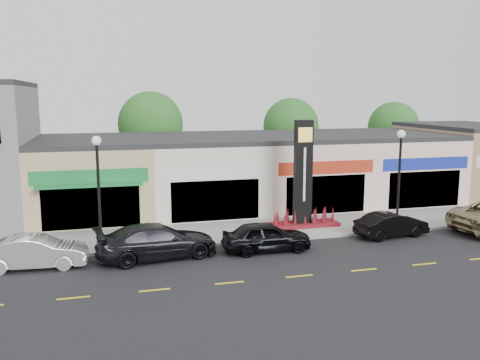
{
  "coord_description": "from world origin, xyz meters",
  "views": [
    {
      "loc": [
        -7.61,
        -21.95,
        7.45
      ],
      "look_at": [
        -0.7,
        4.0,
        2.99
      ],
      "focal_mm": 38.0,
      "sensor_mm": 36.0,
      "label": 1
    }
  ],
  "objects_px": {
    "lamp_west_near": "(98,181)",
    "car_black_conv": "(392,225)",
    "car_white_van": "(35,252)",
    "car_dark_sedan": "(157,241)",
    "lamp_east_near": "(400,169)",
    "car_black_sedan": "(266,236)",
    "pylon_sign": "(303,189)"
  },
  "relations": [
    {
      "from": "car_dark_sedan",
      "to": "car_black_conv",
      "type": "relative_size",
      "value": 1.39
    },
    {
      "from": "lamp_east_near",
      "to": "car_dark_sedan",
      "type": "bearing_deg",
      "value": -173.51
    },
    {
      "from": "lamp_west_near",
      "to": "pylon_sign",
      "type": "relative_size",
      "value": 0.91
    },
    {
      "from": "car_dark_sedan",
      "to": "car_black_sedan",
      "type": "height_order",
      "value": "car_dark_sedan"
    },
    {
      "from": "car_white_van",
      "to": "car_black_conv",
      "type": "distance_m",
      "value": 17.77
    },
    {
      "from": "lamp_west_near",
      "to": "pylon_sign",
      "type": "height_order",
      "value": "pylon_sign"
    },
    {
      "from": "lamp_west_near",
      "to": "car_dark_sedan",
      "type": "distance_m",
      "value": 3.98
    },
    {
      "from": "car_black_conv",
      "to": "car_white_van",
      "type": "bearing_deg",
      "value": 84.17
    },
    {
      "from": "car_dark_sedan",
      "to": "car_black_sedan",
      "type": "distance_m",
      "value": 5.24
    },
    {
      "from": "lamp_east_near",
      "to": "lamp_west_near",
      "type": "bearing_deg",
      "value": 180.0
    },
    {
      "from": "lamp_west_near",
      "to": "lamp_east_near",
      "type": "xyz_separation_m",
      "value": [
        16.0,
        0.0,
        0.0
      ]
    },
    {
      "from": "car_white_van",
      "to": "car_dark_sedan",
      "type": "bearing_deg",
      "value": -86.85
    },
    {
      "from": "car_dark_sedan",
      "to": "car_black_conv",
      "type": "height_order",
      "value": "car_dark_sedan"
    },
    {
      "from": "lamp_west_near",
      "to": "lamp_east_near",
      "type": "distance_m",
      "value": 16.0
    },
    {
      "from": "car_dark_sedan",
      "to": "car_black_conv",
      "type": "bearing_deg",
      "value": -96.53
    },
    {
      "from": "car_black_conv",
      "to": "lamp_west_near",
      "type": "bearing_deg",
      "value": 78.56
    },
    {
      "from": "lamp_west_near",
      "to": "pylon_sign",
      "type": "xyz_separation_m",
      "value": [
        11.0,
        1.7,
        -1.2
      ]
    },
    {
      "from": "car_white_van",
      "to": "car_black_conv",
      "type": "bearing_deg",
      "value": -85.48
    },
    {
      "from": "lamp_east_near",
      "to": "car_black_conv",
      "type": "height_order",
      "value": "lamp_east_near"
    },
    {
      "from": "pylon_sign",
      "to": "car_black_conv",
      "type": "xyz_separation_m",
      "value": [
        3.99,
        -2.8,
        -1.62
      ]
    },
    {
      "from": "car_dark_sedan",
      "to": "lamp_west_near",
      "type": "bearing_deg",
      "value": 50.1
    },
    {
      "from": "lamp_west_near",
      "to": "car_white_van",
      "type": "height_order",
      "value": "lamp_west_near"
    },
    {
      "from": "lamp_east_near",
      "to": "car_black_sedan",
      "type": "bearing_deg",
      "value": -167.61
    },
    {
      "from": "lamp_east_near",
      "to": "car_dark_sedan",
      "type": "distance_m",
      "value": 13.83
    },
    {
      "from": "lamp_west_near",
      "to": "car_dark_sedan",
      "type": "xyz_separation_m",
      "value": [
        2.52,
        -1.53,
        -2.67
      ]
    },
    {
      "from": "car_dark_sedan",
      "to": "car_black_sedan",
      "type": "bearing_deg",
      "value": -101.58
    },
    {
      "from": "lamp_west_near",
      "to": "pylon_sign",
      "type": "distance_m",
      "value": 11.19
    },
    {
      "from": "pylon_sign",
      "to": "car_black_sedan",
      "type": "relative_size",
      "value": 1.4
    },
    {
      "from": "lamp_west_near",
      "to": "car_dark_sedan",
      "type": "relative_size",
      "value": 0.98
    },
    {
      "from": "lamp_west_near",
      "to": "car_black_conv",
      "type": "distance_m",
      "value": 15.29
    },
    {
      "from": "lamp_west_near",
      "to": "lamp_east_near",
      "type": "height_order",
      "value": "same"
    },
    {
      "from": "car_white_van",
      "to": "car_dark_sedan",
      "type": "height_order",
      "value": "car_dark_sedan"
    }
  ]
}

